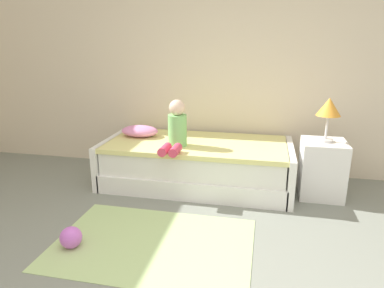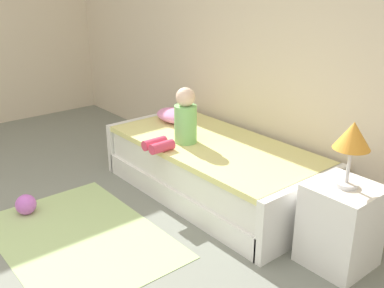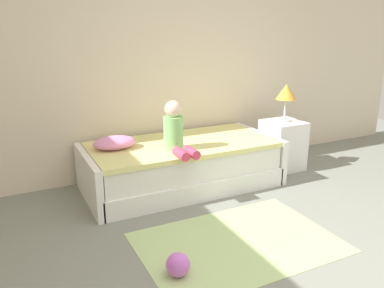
# 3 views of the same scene
# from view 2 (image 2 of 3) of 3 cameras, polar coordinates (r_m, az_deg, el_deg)

# --- Properties ---
(wall_rear) EXTENTS (7.20, 0.10, 2.90)m
(wall_rear) POSITION_cam_2_polar(r_m,az_deg,el_deg) (4.06, 11.21, 14.08)
(wall_rear) COLOR beige
(wall_rear) RESTS_ON ground
(bed) EXTENTS (2.11, 1.00, 0.50)m
(bed) POSITION_cam_2_polar(r_m,az_deg,el_deg) (4.07, 2.72, -3.19)
(bed) COLOR white
(bed) RESTS_ON ground
(nightstand) EXTENTS (0.44, 0.44, 0.60)m
(nightstand) POSITION_cam_2_polar(r_m,az_deg,el_deg) (3.26, 18.53, -9.90)
(nightstand) COLOR white
(nightstand) RESTS_ON ground
(table_lamp) EXTENTS (0.24, 0.24, 0.45)m
(table_lamp) POSITION_cam_2_polar(r_m,az_deg,el_deg) (2.99, 19.93, 0.64)
(table_lamp) COLOR silver
(table_lamp) RESTS_ON nightstand
(child_figure) EXTENTS (0.20, 0.51, 0.50)m
(child_figure) POSITION_cam_2_polar(r_m,az_deg,el_deg) (3.89, -1.40, 2.92)
(child_figure) COLOR #7FC672
(child_figure) RESTS_ON bed
(pillow) EXTENTS (0.44, 0.30, 0.13)m
(pillow) POSITION_cam_2_polar(r_m,az_deg,el_deg) (4.53, -2.29, 3.69)
(pillow) COLOR #EA8CC6
(pillow) RESTS_ON bed
(toy_ball) EXTENTS (0.17, 0.17, 0.17)m
(toy_ball) POSITION_cam_2_polar(r_m,az_deg,el_deg) (4.05, -20.58, -7.29)
(toy_ball) COLOR #CC66D8
(toy_ball) RESTS_ON ground
(area_rug) EXTENTS (1.60, 1.10, 0.01)m
(area_rug) POSITION_cam_2_polar(r_m,az_deg,el_deg) (3.63, -14.22, -11.48)
(area_rug) COLOR #B2D189
(area_rug) RESTS_ON ground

